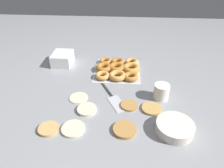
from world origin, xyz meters
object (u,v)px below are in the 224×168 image
pancake_0 (73,129)px  spatula (115,100)px  pancake_4 (87,109)px  container_stack (63,59)px  pancake_2 (79,98)px  pancake_6 (152,109)px  batter_bowl (175,127)px  donut_tray (118,69)px  paper_cup (161,92)px  pancake_1 (129,105)px  pancake_3 (125,130)px  pancake_5 (49,129)px

pancake_0 → spatula: size_ratio=0.38×
pancake_4 → container_stack: (0.24, -0.46, 0.03)m
pancake_2 → pancake_6: pancake_6 is taller
pancake_0 → batter_bowl: bearing=-177.1°
batter_bowl → donut_tray: bearing=-61.2°
spatula → pancake_4: bearing=-84.5°
paper_cup → pancake_0: bearing=31.7°
pancake_2 → spatula: size_ratio=0.36×
pancake_4 → spatula: (-0.13, -0.09, -0.00)m
pancake_1 → container_stack: 0.61m
batter_bowl → pancake_3: bearing=3.5°
pancake_1 → pancake_0: bearing=35.3°
pancake_0 → batter_bowl: 0.44m
pancake_1 → pancake_2: 0.27m
pancake_2 → pancake_4: 0.11m
donut_tray → paper_cup: bearing=133.0°
pancake_6 → batter_bowl: bearing=122.0°
pancake_2 → pancake_1: bearing=170.6°
container_stack → spatula: (-0.37, 0.37, -0.04)m
donut_tray → pancake_3: bearing=96.2°
pancake_4 → pancake_5: same height
batter_bowl → pancake_5: bearing=3.3°
donut_tray → paper_cup: size_ratio=3.74×
pancake_3 → spatula: (0.06, -0.21, -0.01)m
pancake_1 → pancake_2: (0.27, -0.04, -0.00)m
spatula → pancake_0: bearing=-66.6°
container_stack → spatula: 0.53m
pancake_2 → batter_bowl: bearing=157.0°
pancake_6 → container_stack: 0.70m
pancake_0 → pancake_1: size_ratio=1.18×
pancake_2 → donut_tray: size_ratio=0.32×
container_stack → batter_bowl: bearing=138.9°
pancake_0 → pancake_4: size_ratio=1.08×
pancake_0 → pancake_6: 0.39m
pancake_4 → donut_tray: 0.40m
pancake_0 → pancake_3: pancake_3 is taller
pancake_4 → paper_cup: bearing=-161.2°
pancake_1 → paper_cup: size_ratio=1.07×
batter_bowl → container_stack: size_ratio=1.07×
pancake_4 → pancake_3: bearing=147.7°
pancake_3 → pancake_6: (-0.13, -0.15, -0.00)m
pancake_1 → spatula: size_ratio=0.32×
pancake_5 → batter_bowl: 0.55m
donut_tray → spatula: size_ratio=1.12×
paper_cup → pancake_1: bearing=26.0°
pancake_3 → spatula: size_ratio=0.38×
pancake_2 → donut_tray: donut_tray is taller
pancake_2 → pancake_6: bearing=170.8°
pancake_4 → pancake_1: bearing=-167.4°
pancake_0 → pancake_5: size_ratio=1.15×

